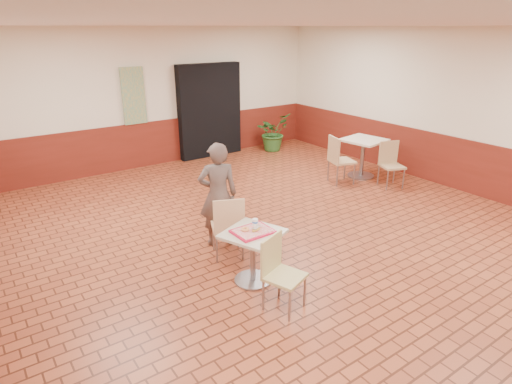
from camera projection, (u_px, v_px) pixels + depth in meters
room_shell at (310, 146)px, 5.70m from camera, size 8.01×10.01×3.01m
wainscot_band at (307, 214)px, 6.06m from camera, size 8.00×10.00×1.00m
corridor_doorway at (210, 111)px, 10.21m from camera, size 1.60×0.22×2.20m
promo_poster at (134, 96)px, 9.11m from camera, size 0.50×0.03×1.20m
main_table at (253, 249)px, 5.20m from camera, size 0.64×0.64×0.68m
chair_main_front at (279, 269)px, 4.72m from camera, size 0.51×0.51×0.86m
chair_main_back at (228, 224)px, 5.74m from camera, size 0.55×0.55×0.90m
customer at (218, 195)px, 6.03m from camera, size 0.65×0.55×1.52m
serving_tray at (253, 231)px, 5.12m from camera, size 0.46×0.36×0.03m
ring_donut at (245, 229)px, 5.10m from camera, size 0.13×0.13×0.03m
long_john_donut at (256, 229)px, 5.10m from camera, size 0.16×0.11×0.04m
paper_cup at (255, 222)px, 5.22m from camera, size 0.07×0.07×0.09m
second_table at (363, 151)px, 8.92m from camera, size 0.77×0.77×0.81m
chair_second_left at (339, 157)px, 8.54m from camera, size 0.56×0.56×0.97m
chair_second_front at (390, 162)px, 8.44m from camera, size 0.53×0.53×0.88m
potted_plant at (273, 132)px, 10.90m from camera, size 1.03×0.95×0.94m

